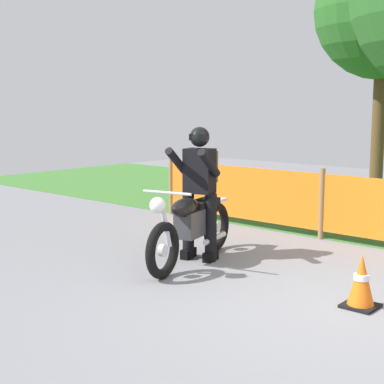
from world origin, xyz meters
The scene contains 5 objects.
ground centered at (0.00, 0.00, -0.01)m, with size 24.00×24.00×0.02m, color gray.
tree_leftmost centered at (-2.68, 7.03, 3.90)m, with size 2.88×2.88×5.37m.
motorcycle_lead centered at (-2.06, 0.24, 0.48)m, with size 0.76×2.06×0.99m.
rider_lead centered at (-2.12, 0.46, 0.95)m, with size 0.64×0.75×1.69m.
traffic_cone centered at (0.22, 0.15, 0.26)m, with size 0.32×0.32×0.53m.
Camera 1 is at (2.55, -4.99, 1.95)m, focal length 53.97 mm.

